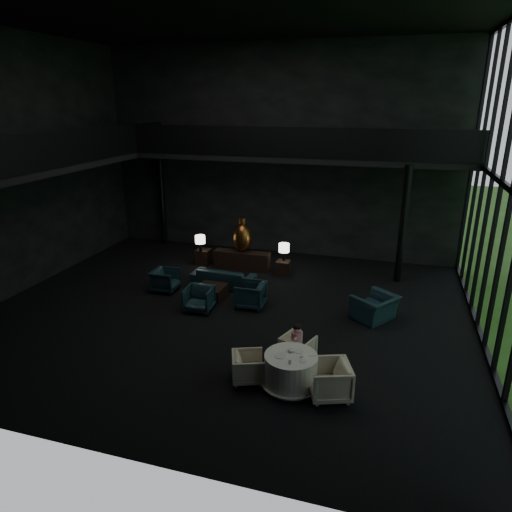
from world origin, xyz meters
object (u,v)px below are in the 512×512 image
(bronze_urn, at_px, (242,237))
(table_lamp_left, at_px, (200,240))
(coffee_table, at_px, (211,292))
(dining_chair_west, at_px, (248,367))
(console, at_px, (242,260))
(lounge_armchair_south, at_px, (199,297))
(lounge_armchair_east, at_px, (251,292))
(side_table_left, at_px, (204,256))
(child, at_px, (297,336))
(table_lamp_right, at_px, (284,248))
(side_table_right, at_px, (283,268))
(dining_table, at_px, (291,372))
(sofa, at_px, (223,274))
(window_armchair, at_px, (375,303))
(dining_chair_east, at_px, (330,377))
(lounge_armchair_west, at_px, (165,279))
(dining_chair_north, at_px, (298,348))

(bronze_urn, height_order, table_lamp_left, bronze_urn)
(coffee_table, relative_size, dining_chair_west, 1.30)
(bronze_urn, bearing_deg, console, -90.00)
(table_lamp_left, relative_size, lounge_armchair_south, 0.73)
(lounge_armchair_east, height_order, coffee_table, lounge_armchair_east)
(side_table_left, distance_m, child, 7.62)
(table_lamp_right, xyz_separation_m, lounge_armchair_east, (-0.33, -2.94, -0.51))
(side_table_left, xyz_separation_m, side_table_right, (3.20, -0.29, -0.02))
(table_lamp_right, relative_size, dining_table, 0.48)
(coffee_table, height_order, dining_table, dining_table)
(sofa, bearing_deg, console, -90.07)
(side_table_right, relative_size, table_lamp_right, 0.82)
(bronze_urn, distance_m, coffee_table, 2.97)
(side_table_left, relative_size, dining_table, 0.43)
(side_table_left, distance_m, dining_table, 8.37)
(lounge_armchair_east, bearing_deg, lounge_armchair_south, -64.19)
(window_armchair, height_order, coffee_table, window_armchair)
(lounge_armchair_south, height_order, coffee_table, lounge_armchair_south)
(dining_table, relative_size, dining_chair_west, 2.00)
(table_lamp_left, distance_m, sofa, 2.30)
(console, height_order, dining_chair_east, dining_chair_east)
(table_lamp_right, bearing_deg, bronze_urn, 174.78)
(table_lamp_left, bearing_deg, lounge_armchair_west, -93.60)
(sofa, height_order, lounge_armchair_west, sofa)
(side_table_right, bearing_deg, console, 174.27)
(bronze_urn, bearing_deg, lounge_armchair_west, -122.79)
(child, bearing_deg, table_lamp_right, -73.78)
(lounge_armchair_south, bearing_deg, bronze_urn, 85.29)
(lounge_armchair_south, bearing_deg, dining_chair_west, -53.40)
(console, relative_size, dining_table, 1.58)
(bronze_urn, distance_m, dining_chair_east, 8.05)
(dining_chair_west, bearing_deg, lounge_armchair_east, -4.45)
(console, distance_m, bronze_urn, 0.87)
(dining_table, bearing_deg, lounge_armchair_east, 119.35)
(console, relative_size, lounge_armchair_east, 2.26)
(side_table_right, bearing_deg, lounge_armchair_west, -143.10)
(coffee_table, bearing_deg, dining_chair_north, -40.26)
(table_lamp_right, distance_m, coffee_table, 3.25)
(table_lamp_left, bearing_deg, bronze_urn, 6.30)
(side_table_right, height_order, lounge_armchair_west, lounge_armchair_west)
(side_table_left, bearing_deg, sofa, -51.22)
(dining_chair_east, bearing_deg, lounge_armchair_west, -144.57)
(console, height_order, dining_chair_west, console)
(lounge_armchair_south, bearing_deg, table_lamp_right, 61.76)
(side_table_left, xyz_separation_m, lounge_armchair_west, (-0.16, -2.81, 0.14))
(lounge_armchair_west, distance_m, lounge_armchair_south, 1.95)
(table_lamp_left, bearing_deg, dining_chair_west, -59.06)
(sofa, height_order, dining_chair_north, sofa)
(table_lamp_right, bearing_deg, side_table_right, -90.00)
(sofa, distance_m, dining_chair_north, 5.09)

